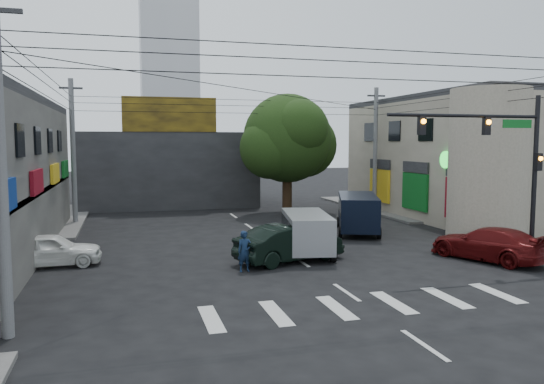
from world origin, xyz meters
name	(u,v)px	position (x,y,z in m)	size (l,w,h in m)	color
ground	(317,272)	(0.00, 0.00, 0.00)	(160.00, 160.00, 0.00)	black
sidewalk_far_right	(446,205)	(18.00, 18.00, 0.07)	(16.00, 16.00, 0.15)	#514F4C
building_right	(488,159)	(18.00, 13.00, 4.00)	(14.00, 18.00, 8.00)	gray
corner_column	(488,166)	(11.00, 4.00, 4.00)	(4.00, 4.00, 8.00)	gray
building_far	(166,168)	(-4.00, 26.00, 3.00)	(14.00, 10.00, 6.00)	#232326
billboard	(170,114)	(-4.00, 21.10, 7.30)	(7.00, 0.30, 2.60)	olive
tower_distant	(168,39)	(0.00, 70.00, 22.00)	(9.00, 9.00, 44.00)	silver
street_tree	(287,139)	(4.00, 17.00, 5.47)	(6.40, 6.40, 8.70)	black
traffic_gantry	(502,152)	(7.82, -1.00, 4.83)	(7.10, 0.35, 7.20)	black
utility_pole_near_left	(0,167)	(-10.50, -4.50, 4.60)	(0.32, 0.32, 9.20)	#59595B
utility_pole_far_left	(73,152)	(-10.50, 16.00, 4.60)	(0.32, 0.32, 9.20)	#59595B
utility_pole_far_right	(375,151)	(10.50, 16.00, 4.60)	(0.32, 0.32, 9.20)	#59595B
dark_sedan	(290,243)	(-0.47, 2.14, 0.81)	(5.23, 3.26, 1.63)	black
white_compact	(50,250)	(-10.50, 4.00, 0.71)	(4.20, 1.75, 1.42)	white
maroon_sedan	(488,244)	(8.09, 0.01, 0.75)	(3.91, 5.56, 1.49)	#4E0B0B
silver_minivan	(307,234)	(0.70, 3.22, 0.97)	(2.71, 4.79, 1.94)	gray
navy_van	(358,214)	(5.54, 8.16, 1.09)	(3.91, 5.84, 2.18)	black
traffic_officer	(245,251)	(-2.77, 0.90, 0.83)	(0.65, 0.46, 1.67)	#11213D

